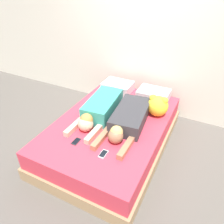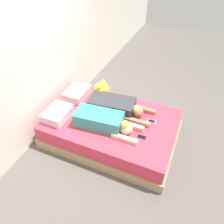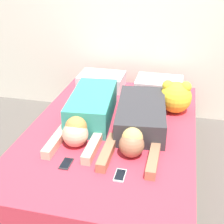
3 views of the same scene
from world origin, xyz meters
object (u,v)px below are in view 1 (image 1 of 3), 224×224
object	(u,v)px
person_right	(128,119)
cell_phone_right	(103,154)
pillow_head_right	(153,95)
pillow_head_left	(118,87)
plush_toy	(158,105)
bed	(112,134)
cell_phone_left	(76,141)
person_left	(100,109)

from	to	relation	value
person_right	cell_phone_right	bearing A→B (deg)	-92.88
pillow_head_right	person_right	xyz separation A→B (m)	(-0.08, -0.83, 0.02)
pillow_head_left	cell_phone_right	size ratio (longest dim) A/B	3.62
person_right	plush_toy	bearing A→B (deg)	56.94
bed	cell_phone_right	xyz separation A→B (m)	(0.20, -0.62, 0.23)
cell_phone_left	plush_toy	distance (m)	1.24
pillow_head_right	plush_toy	xyz separation A→B (m)	(0.19, -0.41, 0.08)
cell_phone_right	plush_toy	bearing A→B (deg)	73.91
person_left	cell_phone_right	distance (m)	0.78
person_left	bed	bearing A→B (deg)	-8.64
bed	pillow_head_left	bearing A→B (deg)	110.46
pillow_head_left	bed	bearing A→B (deg)	-69.54
pillow_head_right	plush_toy	bearing A→B (deg)	-65.46
pillow_head_left	pillow_head_right	world-z (taller)	same
person_left	cell_phone_left	bearing A→B (deg)	-88.73
pillow_head_right	person_right	bearing A→B (deg)	-95.67
bed	person_left	world-z (taller)	person_left
cell_phone_left	person_left	bearing A→B (deg)	91.27
bed	person_left	distance (m)	0.40
person_right	plush_toy	size ratio (longest dim) A/B	3.71
cell_phone_right	plush_toy	size ratio (longest dim) A/B	0.43
pillow_head_left	cell_phone_left	size ratio (longest dim) A/B	3.62
bed	plush_toy	world-z (taller)	plush_toy
cell_phone_left	cell_phone_right	world-z (taller)	same
person_right	person_left	bearing A→B (deg)	177.74
cell_phone_right	plush_toy	world-z (taller)	plush_toy
person_right	cell_phone_left	bearing A→B (deg)	-125.98
cell_phone_right	plush_toy	xyz separation A→B (m)	(0.30, 1.05, 0.15)
pillow_head_left	person_right	world-z (taller)	person_right
person_left	plush_toy	bearing A→B (deg)	29.13
plush_toy	bed	bearing A→B (deg)	-139.45
bed	pillow_head_left	world-z (taller)	pillow_head_left
pillow_head_right	cell_phone_right	xyz separation A→B (m)	(-0.11, -1.46, -0.07)
cell_phone_left	cell_phone_right	xyz separation A→B (m)	(0.40, -0.04, 0.00)
person_right	plush_toy	world-z (taller)	plush_toy
person_right	bed	bearing A→B (deg)	-176.41
pillow_head_right	person_right	world-z (taller)	person_right
pillow_head_right	person_right	distance (m)	0.83
pillow_head_right	bed	bearing A→B (deg)	-110.46
cell_phone_left	pillow_head_right	bearing A→B (deg)	70.17
cell_phone_right	pillow_head_left	bearing A→B (deg)	109.41
bed	person_right	distance (m)	0.40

